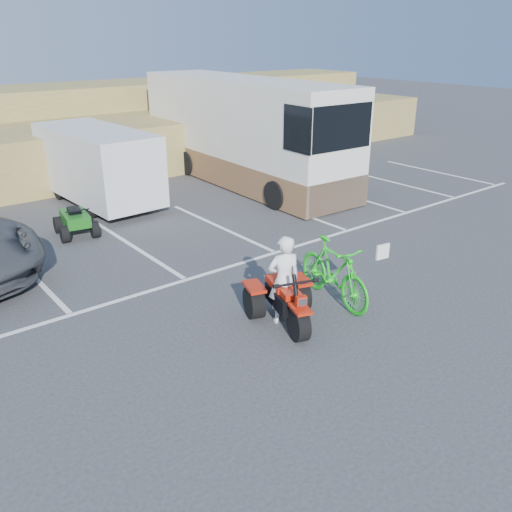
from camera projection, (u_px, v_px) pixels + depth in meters
ground at (250, 320)px, 10.71m from camera, size 100.00×100.00×0.00m
parking_stripes at (181, 250)px, 14.15m from camera, size 28.00×5.16×0.01m
grass_embankment at (11, 138)px, 21.40m from camera, size 40.00×8.50×3.10m
red_trike_atv at (286, 324)px, 10.56m from camera, size 1.79×2.06×1.12m
rider at (284, 280)px, 10.35m from camera, size 0.75×0.61×1.78m
green_dirt_bike at (334, 272)px, 11.22m from camera, size 0.96×2.32×1.35m
cargo_trailer at (97, 164)px, 17.61m from camera, size 2.33×5.30×2.43m
rv_motorhome at (243, 138)px, 20.21m from camera, size 2.99×10.40×3.70m
quad_atv_green at (77, 235)px, 15.22m from camera, size 1.21×1.49×0.88m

